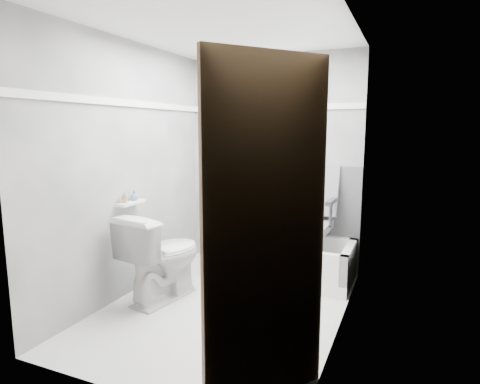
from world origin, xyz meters
The scene contains 19 objects.
floor centered at (0.00, 0.00, 0.00)m, with size 2.60×2.60×0.00m, color white.
ceiling centered at (0.00, 0.00, 2.40)m, with size 2.60×2.60×0.00m, color silver.
wall_back centered at (0.00, 1.30, 1.20)m, with size 2.00×0.02×2.40m, color slate.
wall_front centered at (0.00, -1.30, 1.20)m, with size 2.00×0.02×2.40m, color slate.
wall_left centered at (-1.00, 0.00, 1.20)m, with size 0.02×2.60×2.40m, color slate.
wall_right centered at (1.00, 0.00, 1.20)m, with size 0.02×2.60×2.40m, color slate.
bathtub centered at (0.23, 0.93, 0.21)m, with size 1.50×0.70×0.42m, color white, non-canonical shape.
office_chair centered at (0.46, 0.97, 0.67)m, with size 0.63×0.63×1.09m, color #5E5F63, non-canonical shape.
toilet centered at (-0.62, -0.03, 0.41)m, with size 0.47×0.83×0.82m, color silver.
door centered at (0.98, -1.28, 1.00)m, with size 0.78×0.78×2.00m, color brown, non-canonical shape.
window centered at (0.25, 1.29, 2.02)m, with size 0.66×0.04×0.40m, color black, non-canonical shape.
backerboard centered at (0.25, 1.29, 0.80)m, with size 1.50×0.02×0.78m, color #4C4C4F.
trim_back centered at (0.00, 1.29, 1.82)m, with size 2.00×0.02×0.06m, color white.
trim_left centered at (-0.99, 0.00, 1.82)m, with size 0.02×2.60×0.06m, color white.
pole centered at (0.00, 1.06, 1.05)m, with size 0.02×0.02×1.95m, color white.
shelf centered at (-0.93, -0.07, 0.90)m, with size 0.10×0.32×0.03m, color white.
soap_bottle_a centered at (-0.94, -0.15, 0.97)m, with size 0.05×0.05×0.10m, color #A27C51.
soap_bottle_b centered at (-0.94, -0.01, 0.96)m, with size 0.08×0.08×0.10m, color slate.
faucet centered at (-0.20, 1.27, 0.55)m, with size 0.26×0.10×0.16m, color silver, non-canonical shape.
Camera 1 is at (1.46, -3.06, 1.59)m, focal length 30.00 mm.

